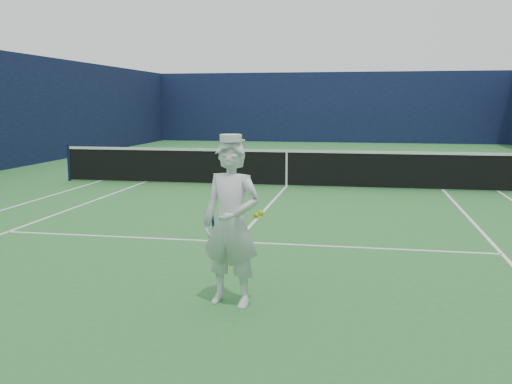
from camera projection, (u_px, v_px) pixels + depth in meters
ground at (286, 187)px, 15.53m from camera, size 80.00×80.00×0.00m
court_markings at (286, 186)px, 15.53m from camera, size 11.03×23.83×0.01m
windscreen_fence at (287, 113)px, 15.22m from camera, size 20.12×36.12×4.00m
tennis_net at (287, 166)px, 15.44m from camera, size 12.88×0.09×1.07m
tennis_player at (231, 223)px, 6.32m from camera, size 0.76×0.63×1.92m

